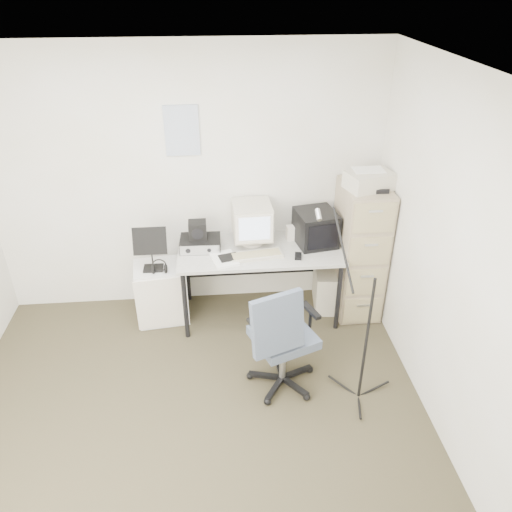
{
  "coord_description": "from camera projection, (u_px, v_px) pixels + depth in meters",
  "views": [
    {
      "loc": [
        0.24,
        -2.52,
        3.0
      ],
      "look_at": [
        0.55,
        0.95,
        0.95
      ],
      "focal_mm": 35.0,
      "sensor_mm": 36.0,
      "label": 1
    }
  ],
  "objects": [
    {
      "name": "floor",
      "position": [
        193.0,
        436.0,
        3.67
      ],
      "size": [
        3.6,
        3.6,
        0.01
      ],
      "primitive_type": "cube",
      "color": "#3B3725",
      "rests_on": "ground"
    },
    {
      "name": "ceiling",
      "position": [
        160.0,
        83.0,
        2.4
      ],
      "size": [
        3.6,
        3.6,
        0.01
      ],
      "primitive_type": "cube",
      "color": "white",
      "rests_on": "ground"
    },
    {
      "name": "wall_back",
      "position": [
        188.0,
        184.0,
        4.58
      ],
      "size": [
        3.6,
        0.02,
        2.5
      ],
      "primitive_type": "cube",
      "color": "white",
      "rests_on": "ground"
    },
    {
      "name": "wall_right",
      "position": [
        465.0,
        282.0,
        3.17
      ],
      "size": [
        0.02,
        3.6,
        2.5
      ],
      "primitive_type": "cube",
      "color": "white",
      "rests_on": "ground"
    },
    {
      "name": "wall_calendar",
      "position": [
        182.0,
        131.0,
        4.31
      ],
      "size": [
        0.3,
        0.02,
        0.44
      ],
      "primitive_type": "cube",
      "color": "white",
      "rests_on": "wall_back"
    },
    {
      "name": "filing_cabinet",
      "position": [
        359.0,
        250.0,
        4.73
      ],
      "size": [
        0.4,
        0.6,
        1.3
      ],
      "primitive_type": "cube",
      "color": "#917F5F",
      "rests_on": "floor"
    },
    {
      "name": "printer",
      "position": [
        369.0,
        181.0,
        4.32
      ],
      "size": [
        0.45,
        0.37,
        0.15
      ],
      "primitive_type": "cube",
      "rotation": [
        0.0,
        0.0,
        0.3
      ],
      "color": "beige",
      "rests_on": "filing_cabinet"
    },
    {
      "name": "desk",
      "position": [
        260.0,
        282.0,
        4.78
      ],
      "size": [
        1.5,
        0.7,
        0.73
      ],
      "primitive_type": "cube",
      "color": "#999789",
      "rests_on": "floor"
    },
    {
      "name": "crt_monitor",
      "position": [
        252.0,
        224.0,
        4.61
      ],
      "size": [
        0.36,
        0.38,
        0.39
      ],
      "primitive_type": "cube",
      "rotation": [
        0.0,
        0.0,
        0.04
      ],
      "color": "beige",
      "rests_on": "desk"
    },
    {
      "name": "crt_tv",
      "position": [
        316.0,
        228.0,
        4.61
      ],
      "size": [
        0.41,
        0.42,
        0.32
      ],
      "primitive_type": "cube",
      "rotation": [
        0.0,
        0.0,
        0.18
      ],
      "color": "black",
      "rests_on": "desk"
    },
    {
      "name": "desk_speaker",
      "position": [
        290.0,
        233.0,
        4.71
      ],
      "size": [
        0.08,
        0.08,
        0.14
      ],
      "primitive_type": "cube",
      "rotation": [
        0.0,
        0.0,
        0.13
      ],
      "color": "silver",
      "rests_on": "desk"
    },
    {
      "name": "keyboard",
      "position": [
        256.0,
        255.0,
        4.46
      ],
      "size": [
        0.49,
        0.23,
        0.03
      ],
      "primitive_type": "cube",
      "rotation": [
        0.0,
        0.0,
        0.14
      ],
      "color": "beige",
      "rests_on": "desk"
    },
    {
      "name": "mouse",
      "position": [
        298.0,
        256.0,
        4.45
      ],
      "size": [
        0.08,
        0.11,
        0.03
      ],
      "primitive_type": "cube",
      "rotation": [
        0.0,
        0.0,
        -0.19
      ],
      "color": "black",
      "rests_on": "desk"
    },
    {
      "name": "radio_receiver",
      "position": [
        200.0,
        243.0,
        4.57
      ],
      "size": [
        0.37,
        0.27,
        0.1
      ],
      "primitive_type": "cube",
      "rotation": [
        0.0,
        0.0,
        -0.03
      ],
      "color": "black",
      "rests_on": "desk"
    },
    {
      "name": "radio_speaker",
      "position": [
        198.0,
        230.0,
        4.51
      ],
      "size": [
        0.16,
        0.15,
        0.16
      ],
      "primitive_type": "cube",
      "rotation": [
        0.0,
        0.0,
        0.02
      ],
      "color": "black",
      "rests_on": "radio_receiver"
    },
    {
      "name": "papers",
      "position": [
        224.0,
        259.0,
        4.42
      ],
      "size": [
        0.27,
        0.32,
        0.02
      ],
      "primitive_type": "cube",
      "rotation": [
        0.0,
        0.0,
        0.25
      ],
      "color": "white",
      "rests_on": "desk"
    },
    {
      "name": "pc_tower",
      "position": [
        324.0,
        287.0,
        4.99
      ],
      "size": [
        0.25,
        0.46,
        0.41
      ],
      "primitive_type": "cube",
      "rotation": [
        0.0,
        0.0,
        -0.12
      ],
      "color": "beige",
      "rests_on": "floor"
    },
    {
      "name": "office_chair",
      "position": [
        284.0,
        335.0,
        3.88
      ],
      "size": [
        0.75,
        0.75,
        1.0
      ],
      "primitive_type": "cube",
      "rotation": [
        0.0,
        0.0,
        0.37
      ],
      "color": "slate",
      "rests_on": "floor"
    },
    {
      "name": "side_cart",
      "position": [
        162.0,
        292.0,
        4.76
      ],
      "size": [
        0.51,
        0.43,
        0.58
      ],
      "primitive_type": "cube",
      "rotation": [
        0.0,
        0.0,
        0.12
      ],
      "color": "silver",
      "rests_on": "floor"
    },
    {
      "name": "music_stand",
      "position": [
        151.0,
        248.0,
        4.47
      ],
      "size": [
        0.33,
        0.25,
        0.44
      ],
      "primitive_type": "cube",
      "rotation": [
        0.0,
        0.0,
        -0.35
      ],
      "color": "black",
      "rests_on": "side_cart"
    },
    {
      "name": "headphones",
      "position": [
        159.0,
        268.0,
        4.5
      ],
      "size": [
        0.17,
        0.17,
        0.03
      ],
      "primitive_type": "torus",
      "rotation": [
        0.0,
        0.0,
        0.19
      ],
      "color": "black",
      "rests_on": "side_cart"
    },
    {
      "name": "mic_stand",
      "position": [
        369.0,
        323.0,
        3.64
      ],
      "size": [
        0.02,
        0.02,
        1.47
      ],
      "primitive_type": "cylinder",
      "rotation": [
        0.0,
        0.0,
        1.61
      ],
      "color": "black",
      "rests_on": "floor"
    }
  ]
}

